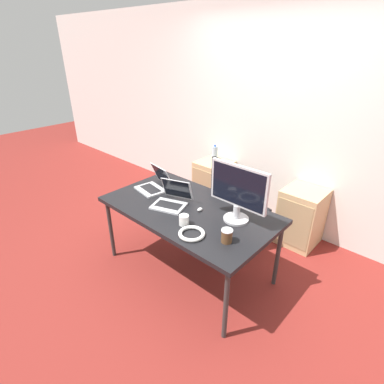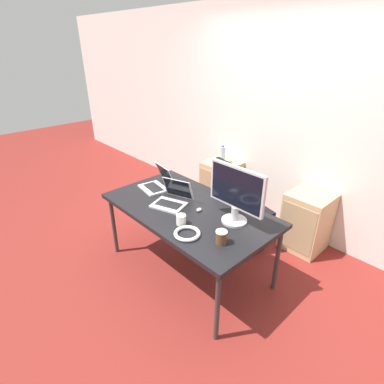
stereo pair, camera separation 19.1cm
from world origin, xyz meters
name	(u,v)px [view 1 (the left image)]	position (x,y,z in m)	size (l,w,h in m)	color
ground_plane	(189,268)	(0.00, 0.00, 0.00)	(14.00, 14.00, 0.00)	maroon
wall_back	(274,120)	(0.00, 1.48, 1.30)	(10.00, 0.05, 2.60)	silver
desk	(189,212)	(0.00, 0.00, 0.69)	(1.65, 0.93, 0.73)	black
office_chair	(237,213)	(0.07, 0.72, 0.38)	(0.58, 0.61, 1.04)	#232326
cabinet_left	(214,184)	(-0.67, 1.22, 0.34)	(0.43, 0.45, 0.68)	tan
cabinet_right	(301,217)	(0.62, 1.22, 0.34)	(0.43, 0.45, 0.68)	tan
water_bottle	(215,154)	(-0.67, 1.23, 0.79)	(0.08, 0.08, 0.24)	silver
laptop_left	(172,200)	(-0.16, -0.06, 0.78)	(0.37, 0.40, 0.24)	silver
laptop_right	(155,184)	(-0.55, 0.06, 0.78)	(0.34, 0.36, 0.23)	silver
monitor	(238,192)	(0.45, 0.13, 1.01)	(0.55, 0.22, 0.51)	#B7B7BC
mouse	(200,209)	(0.12, 0.03, 0.75)	(0.04, 0.06, 0.03)	silver
coffee_cup_white	(184,220)	(0.17, -0.24, 0.78)	(0.08, 0.08, 0.09)	white
coffee_cup_brown	(227,236)	(0.58, -0.19, 0.79)	(0.09, 0.09, 0.11)	brown
cable_coil	(192,234)	(0.32, -0.31, 0.75)	(0.22, 0.22, 0.03)	white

